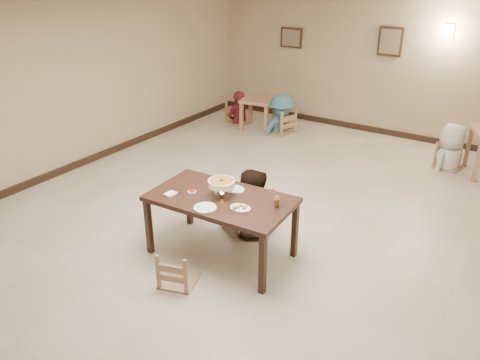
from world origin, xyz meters
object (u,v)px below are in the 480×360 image
Objects in this scene: bg_chair_lr at (282,109)px; bg_diner_c at (456,124)px; curry_warmer at (222,183)px; bg_diner_b at (282,95)px; main_diner at (250,170)px; chair_near at (177,251)px; bg_chair_ll at (238,104)px; main_table at (221,203)px; chair_far at (256,196)px; bg_diner_a at (238,91)px; bg_table_left at (258,104)px; bg_chair_rl at (452,144)px; drink_glass at (277,202)px.

bg_chair_lr is 3.59m from bg_diner_c.
curry_warmer is 0.22× the size of bg_diner_b.
main_diner reaches higher than bg_diner_c.
bg_chair_ll is (-2.80, 5.47, 0.04)m from chair_near.
main_table is 5.02m from bg_diner_c.
main_diner is 4.98× the size of curry_warmer.
bg_diner_a reaches higher than chair_far.
main_diner reaches higher than chair_far.
bg_chair_lr is 1.20m from bg_diner_a.
main_table is 1.68× the size of bg_chair_lr.
bg_chair_ll is at bearing 175.42° from bg_table_left.
chair_near reaches higher than bg_table_left.
bg_diner_b is at bearing 102.64° from bg_chair_rl.
drink_glass is 0.14× the size of bg_chair_ll.
chair_far is 4.24m from bg_chair_lr.
main_table is 2.19× the size of bg_table_left.
curry_warmer is 5.51m from bg_chair_ll.
bg_chair_rl is (1.87, 4.66, -0.29)m from main_table.
chair_near is at bearing 47.38° from bg_diner_a.
chair_far is 7.65× the size of drink_glass.
bg_chair_ll is at bearing 109.11° from chair_far.
bg_diner_a is at bearing 105.77° from bg_diner_b.
chair_near is 0.56× the size of bg_diner_a.
main_table is 0.73m from drink_glass.
bg_diner_a is (-2.86, 3.99, -0.15)m from main_diner.
main_table is at bearing -77.92° from curry_warmer.
chair_near is 5.86m from bg_table_left.
chair_far is at bearing 56.99° from bg_diner_a.
curry_warmer reaches higher than bg_chair_ll.
bg_diner_b is at bearing -67.78° from bg_diner_c.
bg_table_left is (-2.29, 4.65, -0.18)m from main_table.
drink_glass is 0.15× the size of bg_chair_rl.
bg_diner_a reaches higher than bg_table_left.
curry_warmer is (0.07, 0.80, 0.57)m from chair_near.
bg_diner_c is (1.89, 3.95, -0.09)m from main_diner.
chair_far reaches higher than drink_glass.
bg_diner_a is (-2.80, 5.47, 0.35)m from chair_near.
bg_diner_c reaches higher than bg_chair_rl.
curry_warmer is at bearing -109.64° from chair_far.
chair_near is at bearing -146.81° from bg_diner_b.
chair_near is 6.15m from bg_chair_ll.
bg_diner_a is (-1.17, 0.02, 0.24)m from bg_chair_lr.
bg_chair_lr is at bearing 109.45° from bg_diner_a.
bg_diner_a is at bearing 175.42° from bg_table_left.
chair_far reaches higher than chair_near.
drink_glass is 5.12m from bg_diner_b.
main_table is 13.63× the size of drink_glass.
bg_diner_c is at bearing 0.12° from bg_table_left.
bg_table_left is 0.53× the size of bg_diner_a.
bg_chair_ll is at bearing -73.60° from bg_chair_lr.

